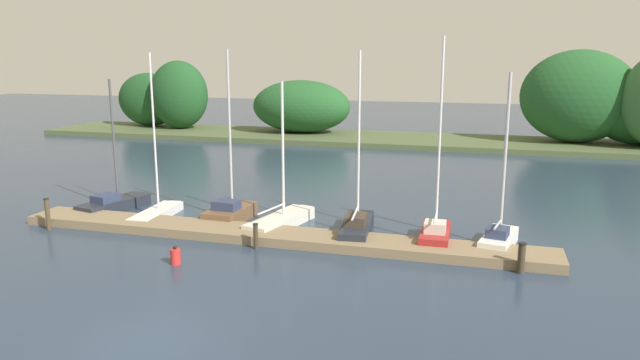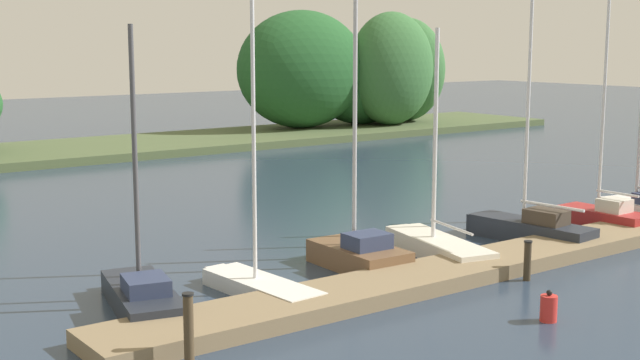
% 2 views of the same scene
% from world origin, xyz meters
% --- Properties ---
extents(dock_pier, '(21.03, 1.80, 0.35)m').
position_xyz_m(dock_pier, '(0.00, 8.53, 0.17)').
color(dock_pier, '#847051').
rests_on(dock_pier, ground).
extents(far_shore, '(61.47, 8.00, 7.45)m').
position_xyz_m(far_shore, '(5.87, 36.44, 3.06)').
color(far_shore, '#4C5B38').
rests_on(far_shore, ground).
extents(sailboat_0, '(1.90, 3.80, 5.93)m').
position_xyz_m(sailboat_0, '(-8.43, 10.72, 0.37)').
color(sailboat_0, '#232833').
rests_on(sailboat_0, ground).
extents(sailboat_1, '(1.18, 3.63, 7.06)m').
position_xyz_m(sailboat_1, '(-5.89, 10.15, 0.32)').
color(sailboat_1, white).
rests_on(sailboat_1, ground).
extents(sailboat_2, '(1.49, 2.92, 7.18)m').
position_xyz_m(sailboat_2, '(-2.64, 10.66, 0.44)').
color(sailboat_2, brown).
rests_on(sailboat_2, ground).
extents(sailboat_3, '(1.93, 4.23, 5.92)m').
position_xyz_m(sailboat_3, '(-0.21, 10.39, 0.33)').
color(sailboat_3, silver).
rests_on(sailboat_3, ground).
extents(sailboat_4, '(1.40, 3.94, 7.11)m').
position_xyz_m(sailboat_4, '(3.04, 9.99, 0.43)').
color(sailboat_4, '#232833').
rests_on(sailboat_4, ground).
extents(sailboat_5, '(1.10, 2.92, 7.61)m').
position_xyz_m(sailboat_5, '(6.09, 9.76, 0.46)').
color(sailboat_5, maroon).
rests_on(sailboat_5, ground).
extents(sailboat_6, '(1.50, 3.02, 6.37)m').
position_xyz_m(sailboat_6, '(8.38, 10.00, 0.45)').
color(sailboat_6, white).
rests_on(sailboat_6, ground).
extents(mooring_piling_0, '(0.20, 0.20, 1.32)m').
position_xyz_m(mooring_piling_0, '(-9.13, 7.26, 0.67)').
color(mooring_piling_0, '#4C3D28').
rests_on(mooring_piling_0, ground).
extents(mooring_piling_1, '(0.20, 0.20, 0.96)m').
position_xyz_m(mooring_piling_1, '(-0.15, 7.36, 0.49)').
color(mooring_piling_1, '#3D3323').
rests_on(mooring_piling_1, ground).
extents(channel_buoy_0, '(0.34, 0.34, 0.65)m').
position_xyz_m(channel_buoy_0, '(-2.16, 5.13, 0.28)').
color(channel_buoy_0, red).
rests_on(channel_buoy_0, ground).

